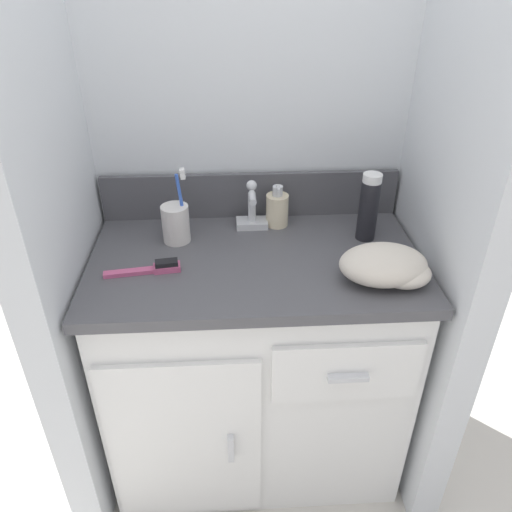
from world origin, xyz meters
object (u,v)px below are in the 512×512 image
Objects in this scene: toothbrush_cup at (176,223)px; hairbrush at (154,268)px; shaving_cream_can at (369,207)px; hand_towel at (388,266)px; soap_dispenser at (277,209)px.

toothbrush_cup is 1.09× the size of hairbrush.
shaving_cream_can is (0.52, -0.02, 0.04)m from toothbrush_cup.
hairbrush is 0.57m from hand_towel.
toothbrush_cup is 0.52m from shaving_cream_can.
soap_dispenser reaches higher than hairbrush.
shaving_cream_can is (0.24, -0.09, 0.04)m from soap_dispenser.
shaving_cream_can is at bearing 5.92° from hairbrush.
toothbrush_cup is at bearing 65.04° from hairbrush.
shaving_cream_can reaches higher than soap_dispenser.
hand_towel is (0.24, -0.30, -0.01)m from soap_dispenser.
hand_towel is at bearing -51.90° from soap_dispenser.
toothbrush_cup is at bearing 156.39° from hand_towel.
hand_towel is at bearing -15.07° from hairbrush.
hand_towel is at bearing -23.61° from toothbrush_cup.
hairbrush is at bearing -166.44° from shaving_cream_can.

